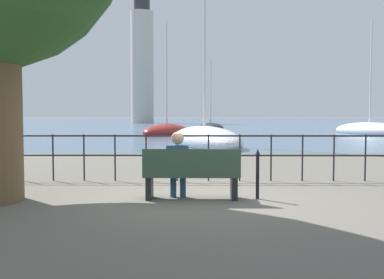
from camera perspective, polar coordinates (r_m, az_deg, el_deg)
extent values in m
plane|color=#605B51|center=(7.64, -0.05, -7.91)|extent=(1000.00, 1000.00, 0.00)
cube|color=#47607A|center=(166.77, 0.68, 2.62)|extent=(600.00, 300.00, 0.01)
cube|color=#334C38|center=(7.57, -0.05, -4.75)|extent=(1.69, 0.45, 0.05)
cube|color=#334C38|center=(7.33, -0.07, -3.03)|extent=(1.69, 0.04, 0.45)
cube|color=black|center=(7.65, -5.68, -6.39)|extent=(0.10, 0.41, 0.40)
cube|color=black|center=(7.63, 5.60, -6.41)|extent=(0.10, 0.41, 0.40)
cylinder|color=navy|center=(7.76, -2.51, -6.05)|extent=(0.11, 0.11, 0.45)
cylinder|color=navy|center=(7.75, -1.23, -6.05)|extent=(0.11, 0.11, 0.45)
cube|color=navy|center=(7.63, -1.90, -4.12)|extent=(0.33, 0.26, 0.14)
cube|color=navy|center=(7.52, -1.93, -2.68)|extent=(0.38, 0.24, 0.50)
sphere|color=tan|center=(7.49, -1.94, 0.17)|extent=(0.22, 0.22, 0.22)
cylinder|color=black|center=(10.44, -21.71, -2.25)|extent=(0.04, 0.04, 1.05)
cylinder|color=black|center=(10.19, -18.04, -2.30)|extent=(0.04, 0.04, 1.05)
cylinder|color=black|center=(9.99, -14.20, -2.35)|extent=(0.04, 0.04, 1.05)
cylinder|color=black|center=(9.83, -10.22, -2.39)|extent=(0.04, 0.04, 1.05)
cylinder|color=black|center=(9.72, -6.13, -2.42)|extent=(0.04, 0.04, 1.05)
cylinder|color=black|center=(9.66, -1.97, -2.44)|extent=(0.04, 0.04, 1.05)
cylinder|color=black|center=(9.66, 2.21, -2.45)|extent=(0.04, 0.04, 1.05)
cylinder|color=black|center=(9.70, 6.39, -2.44)|extent=(0.04, 0.04, 1.05)
cylinder|color=black|center=(9.79, 10.50, -2.42)|extent=(0.04, 0.04, 1.05)
cylinder|color=black|center=(9.94, 14.51, -2.38)|extent=(0.04, 0.04, 1.05)
cylinder|color=black|center=(10.13, 18.39, -2.34)|extent=(0.04, 0.04, 1.05)
cylinder|color=black|center=(10.37, 22.11, -2.29)|extent=(0.04, 0.04, 1.05)
cylinder|color=black|center=(9.62, 0.12, 0.49)|extent=(14.81, 0.04, 0.04)
cylinder|color=black|center=(9.65, 0.12, -2.13)|extent=(14.81, 0.04, 0.04)
cylinder|color=black|center=(7.65, 8.73, -4.95)|extent=(0.06, 0.06, 0.78)
cone|color=black|center=(7.60, 8.76, -1.62)|extent=(0.09, 0.09, 0.11)
ellipsoid|color=maroon|center=(33.91, -3.39, 1.06)|extent=(4.60, 7.21, 1.24)
cylinder|color=silver|center=(34.05, -3.41, 8.67)|extent=(0.14, 0.14, 8.28)
ellipsoid|color=black|center=(44.86, 2.49, 1.54)|extent=(3.50, 5.47, 1.12)
cylinder|color=silver|center=(44.92, 2.51, 6.41)|extent=(0.14, 0.14, 6.97)
ellipsoid|color=white|center=(37.95, 22.60, 1.09)|extent=(5.21, 7.79, 1.39)
cylinder|color=silver|center=(38.09, 22.74, 8.12)|extent=(0.14, 0.14, 8.50)
ellipsoid|color=silver|center=(21.26, 1.67, -0.07)|extent=(4.71, 8.54, 1.40)
cylinder|color=silver|center=(21.68, 1.70, 14.78)|extent=(0.14, 0.14, 10.28)
cylinder|color=beige|center=(91.86, -6.66, 9.47)|extent=(4.79, 4.79, 23.32)
cylinder|color=#2D2D33|center=(94.21, -6.71, 17.40)|extent=(3.35, 3.35, 2.84)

